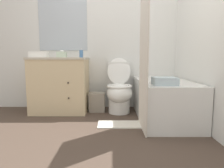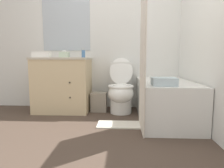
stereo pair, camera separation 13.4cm
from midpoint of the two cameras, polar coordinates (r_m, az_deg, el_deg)
name	(u,v)px [view 1 (the left image)]	position (r m, az deg, el deg)	size (l,w,h in m)	color
ground_plane	(103,145)	(2.02, -4.53, -17.12)	(14.00, 14.00, 0.00)	#47382D
wall_back	(107,34)	(3.45, -2.71, 14.21)	(8.00, 0.06, 2.50)	silver
wall_right	(198,26)	(2.84, 22.02, 15.19)	(0.05, 2.56, 2.50)	silver
vanity_cabinet	(60,84)	(3.25, -15.69, -0.02)	(0.86, 0.61, 0.85)	beige
sink_faucet	(63,56)	(3.43, -14.99, 7.86)	(0.14, 0.12, 0.12)	silver
toilet	(119,90)	(3.09, 0.81, -1.83)	(0.39, 0.64, 0.85)	white
bathtub	(164,99)	(2.85, 13.21, -4.32)	(0.69, 1.35, 0.53)	white
shower_curtain	(144,44)	(2.32, 7.44, 11.22)	(0.02, 0.56, 1.98)	silver
wastebasket	(97,102)	(3.20, -5.50, -5.14)	(0.25, 0.21, 0.30)	gray
tissue_box	(62,55)	(3.17, -15.34, 8.11)	(0.13, 0.14, 0.11)	silver
soap_dispenser	(81,54)	(3.15, -10.02, 8.57)	(0.06, 0.06, 0.14)	#4C7AB2
hand_towel_folded	(39,54)	(3.15, -21.36, 7.86)	(0.26, 0.12, 0.09)	white
bath_towel_folded	(165,81)	(2.33, 13.21, 0.81)	(0.27, 0.22, 0.09)	silver
bath_mat	(120,124)	(2.57, 0.69, -11.49)	(0.55, 0.28, 0.02)	silver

